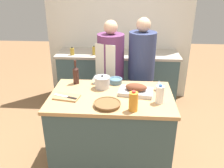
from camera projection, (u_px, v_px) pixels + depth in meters
ground_plane at (111, 160)px, 2.99m from camera, size 12.00×12.00×0.00m
kitchen_island at (111, 130)px, 2.80m from camera, size 1.36×0.83×0.92m
back_counter at (118, 78)px, 4.22m from camera, size 2.06×0.60×0.94m
back_wall at (119, 29)px, 4.21m from camera, size 2.56×0.10×2.55m
roasting_pan at (136, 90)px, 2.63m from camera, size 0.40×0.28×0.12m
wicker_basket at (107, 104)px, 2.38m from camera, size 0.28×0.28×0.04m
cutting_board at (67, 97)px, 2.55m from camera, size 0.29×0.21×0.02m
stock_pot at (102, 82)px, 2.76m from camera, size 0.18×0.18×0.16m
mixing_bowl at (116, 80)px, 2.90m from camera, size 0.16×0.16×0.07m
juice_jug at (133, 102)px, 2.27m from camera, size 0.09×0.09×0.21m
milk_jug at (160, 94)px, 2.42m from camera, size 0.08×0.08×0.20m
wine_bottle_green at (76, 74)px, 2.86m from camera, size 0.07×0.07×0.30m
wine_glass_left at (95, 77)px, 2.87m from camera, size 0.08×0.08×0.12m
wine_glass_right at (159, 83)px, 2.70m from camera, size 0.08×0.08×0.12m
knife_chef at (66, 97)px, 2.53m from camera, size 0.27×0.12×0.01m
condiment_bottle_tall at (94, 51)px, 3.91m from camera, size 0.06×0.06×0.15m
condiment_bottle_short at (72, 51)px, 3.90m from camera, size 0.07×0.07×0.13m
condiment_bottle_extra at (137, 50)px, 3.85m from camera, size 0.06×0.06×0.19m
person_cook_aproned at (111, 72)px, 3.37m from camera, size 0.38×0.41×1.60m
person_cook_guest at (141, 71)px, 3.35m from camera, size 0.37×0.37×1.64m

